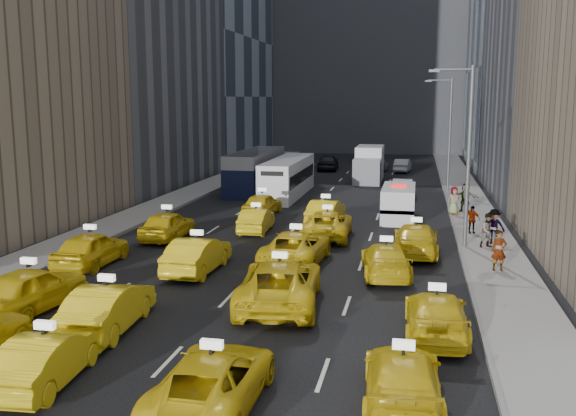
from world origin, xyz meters
name	(u,v)px	position (x,y,z in m)	size (l,w,h in m)	color
ground	(211,316)	(0.00, 0.00, 0.00)	(160.00, 160.00, 0.00)	black
sidewalk_west	(182,197)	(-10.50, 25.00, 0.07)	(3.00, 90.00, 0.15)	gray
sidewalk_east	(469,206)	(10.50, 25.00, 0.07)	(3.00, 90.00, 0.15)	gray
curb_west	(200,197)	(-9.05, 25.00, 0.09)	(0.15, 90.00, 0.18)	slate
curb_east	(448,205)	(9.05, 25.00, 0.09)	(0.15, 90.00, 0.18)	slate
building_backdrop	(372,5)	(0.00, 72.00, 20.00)	(30.00, 12.00, 40.00)	slate
streetlight_near	(466,151)	(9.18, 12.00, 4.92)	(2.15, 0.22, 9.00)	#595B60
streetlight_far	(448,130)	(9.18, 32.00, 4.92)	(2.15, 0.22, 9.00)	#595B60
taxi_1	(47,358)	(-2.58, -5.96, 0.69)	(1.47, 4.22, 1.39)	gold
taxi_2	(213,380)	(2.12, -6.35, 0.69)	(2.30, 4.99, 1.39)	gold
taxi_3	(403,379)	(6.67, -5.37, 0.68)	(1.89, 4.65, 1.35)	gold
taxi_4	(31,289)	(-6.42, -0.77, 0.81)	(1.90, 4.73, 1.61)	gold
taxi_5	(108,307)	(-2.85, -1.98, 0.77)	(1.63, 4.67, 1.54)	gold
taxi_6	(280,283)	(2.10, 1.58, 0.84)	(2.77, 6.01, 1.67)	gold
taxi_7	(436,315)	(7.59, -0.39, 0.69)	(1.94, 4.78, 1.39)	gold
taxi_8	(91,249)	(-7.37, 5.31, 0.79)	(1.86, 4.63, 1.58)	gold
taxi_9	(197,255)	(-2.35, 5.27, 0.77)	(1.63, 4.68, 1.54)	gold
taxi_10	(296,247)	(1.57, 7.54, 0.75)	(2.50, 5.43, 1.51)	gold
taxi_11	(386,260)	(5.68, 6.31, 0.70)	(1.95, 4.79, 1.39)	gold
taxi_12	(167,225)	(-6.12, 11.21, 0.77)	(1.81, 4.50, 1.53)	gold
taxi_13	(256,220)	(-1.93, 13.97, 0.67)	(1.42, 4.08, 1.34)	gold
taxi_14	(327,224)	(2.21, 13.22, 0.74)	(2.45, 5.31, 1.48)	gold
taxi_15	(416,239)	(6.90, 10.40, 0.75)	(2.09, 5.14, 1.49)	gold
taxi_16	(262,204)	(-2.85, 19.21, 0.71)	(1.69, 4.19, 1.43)	gold
taxi_17	(326,212)	(1.62, 16.75, 0.76)	(1.61, 4.60, 1.52)	gold
nypd_van	(398,204)	(5.79, 19.32, 1.00)	(2.40, 5.29, 2.21)	silver
double_decker	(256,171)	(-5.98, 29.79, 1.57)	(3.94, 11.12, 3.17)	black
city_bus	(288,177)	(-2.87, 27.66, 1.40)	(2.89, 11.09, 2.84)	silver
box_truck	(369,164)	(2.61, 37.47, 1.53)	(2.74, 6.93, 3.11)	silver
misc_car_0	(403,188)	(5.85, 28.83, 0.70)	(1.48, 4.24, 1.40)	#929499
misc_car_1	(266,170)	(-7.18, 38.39, 0.75)	(2.48, 5.37, 1.49)	black
misc_car_2	(378,163)	(2.90, 46.98, 0.70)	(1.95, 4.80, 1.39)	gray
misc_car_3	(328,162)	(-2.23, 45.62, 0.84)	(1.98, 4.92, 1.68)	black
misc_car_4	(402,165)	(5.41, 45.41, 0.68)	(1.43, 4.11, 1.35)	#A8A9B0
pedestrian_0	(499,251)	(10.40, 7.55, 1.03)	(0.64, 0.42, 1.76)	gray
pedestrian_1	(488,230)	(10.41, 11.95, 1.00)	(0.83, 0.46, 1.71)	gray
pedestrian_2	(494,226)	(10.76, 12.85, 1.04)	(1.15, 0.48, 1.78)	gray
pedestrian_3	(472,220)	(9.87, 15.28, 0.91)	(0.89, 0.41, 1.52)	gray
pedestrian_4	(454,200)	(9.22, 21.03, 1.04)	(0.87, 0.47, 1.77)	gray
pedestrian_5	(465,197)	(9.98, 22.19, 1.07)	(1.72, 0.49, 1.85)	gray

